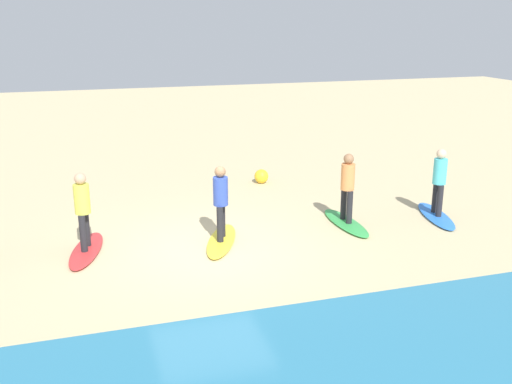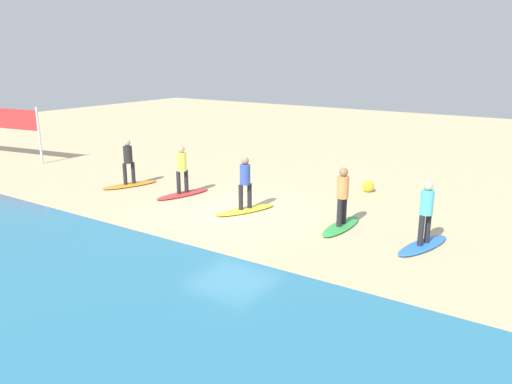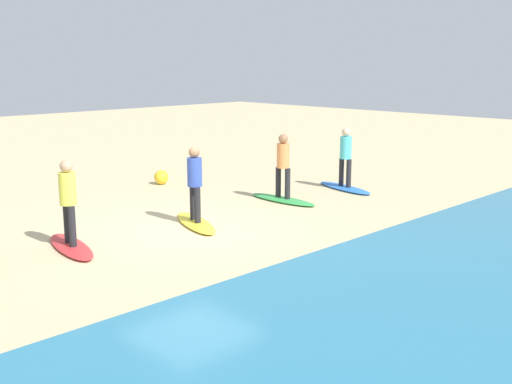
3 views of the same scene
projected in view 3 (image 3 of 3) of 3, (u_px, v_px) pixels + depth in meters
The scene contains 10 objects.
ground_plane at pixel (191, 230), 13.59m from camera, with size 60.00×60.00×0.00m, color #CCB789.
surfboard_blue at pixel (345, 188), 17.83m from camera, with size 2.10×0.56×0.09m, color blue.
surfer_blue at pixel (346, 153), 17.62m from camera, with size 0.32×0.45×1.64m.
surfboard_green at pixel (283, 199), 16.34m from camera, with size 2.10×0.56×0.09m, color green.
surfer_green at pixel (283, 161), 16.13m from camera, with size 0.32×0.46×1.64m.
surfboard_yellow at pixel (196, 223), 13.99m from camera, with size 2.10×0.56×0.09m, color yellow.
surfer_yellow at pixel (195, 179), 13.79m from camera, with size 0.32×0.44×1.64m.
surfboard_red at pixel (71, 246), 12.23m from camera, with size 2.10×0.56×0.09m, color red.
surfer_red at pixel (68, 196), 12.03m from camera, with size 0.32×0.45×1.64m.
beach_ball at pixel (161, 177), 18.52m from camera, with size 0.42×0.42×0.42m, color yellow.
Camera 3 is at (8.31, 10.27, 3.56)m, focal length 44.69 mm.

